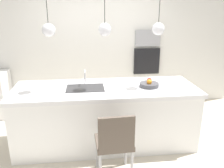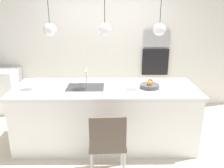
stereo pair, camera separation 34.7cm
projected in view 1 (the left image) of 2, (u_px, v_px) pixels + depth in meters
The scene contains 12 objects.
floor at pixel (106, 142), 3.77m from camera, with size 6.60×6.60×0.00m, color beige.
back_wall at pixel (99, 46), 4.93m from camera, with size 6.00×0.10×2.60m, color silver.
kitchen_island at pixel (106, 116), 3.62m from camera, with size 2.76×0.97×0.94m.
sink_basin at pixel (85, 88), 3.45m from camera, with size 0.56×0.40×0.02m, color #2D2D30.
faucet at pixel (85, 75), 3.61m from camera, with size 0.02×0.17×0.22m.
fruit_bowl at pixel (149, 84), 3.50m from camera, with size 0.29×0.29×0.13m.
microwave at pixel (148, 38), 4.92m from camera, with size 0.54×0.08×0.34m, color #9E9EA3.
oven at pixel (147, 61), 5.07m from camera, with size 0.56×0.08×0.56m, color black.
chair_near at pixel (115, 141), 2.82m from camera, with size 0.47×0.43×0.91m.
pendant_light_left at pixel (49, 30), 3.14m from camera, with size 0.18×0.18×0.78m.
pendant_light_center at pixel (105, 29), 3.22m from camera, with size 0.18×0.18×0.78m.
pendant_light_right at pixel (158, 29), 3.30m from camera, with size 0.18×0.18×0.78m.
Camera 1 is at (-0.27, -3.29, 2.06)m, focal length 37.20 mm.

